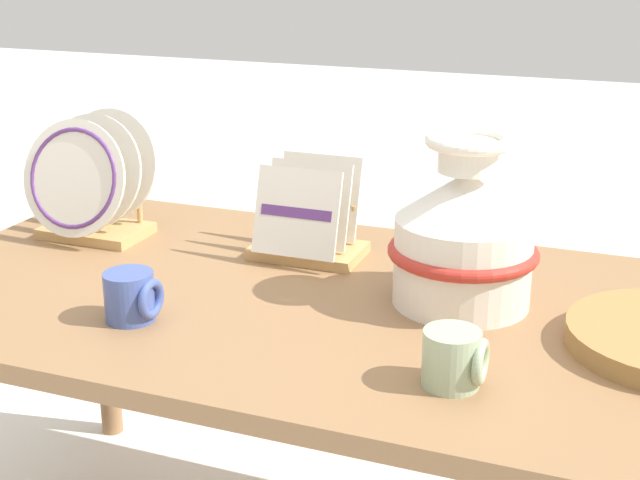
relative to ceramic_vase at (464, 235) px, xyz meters
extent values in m
cube|color=olive|center=(-0.24, -0.07, -0.15)|extent=(1.60, 0.85, 0.03)
cylinder|color=olive|center=(-0.99, 0.31, -0.47)|extent=(0.06, 0.06, 0.62)
cylinder|color=white|center=(0.00, 0.00, -0.05)|extent=(0.24, 0.24, 0.16)
cone|color=white|center=(0.00, 0.00, 0.07)|extent=(0.24, 0.24, 0.09)
cylinder|color=white|center=(0.00, 0.00, 0.14)|extent=(0.10, 0.10, 0.05)
torus|color=white|center=(0.00, 0.00, 0.17)|extent=(0.15, 0.15, 0.02)
torus|color=#B72D23|center=(0.00, 0.00, -0.03)|extent=(0.27, 0.27, 0.02)
cube|color=tan|center=(-0.83, 0.08, -0.12)|extent=(0.22, 0.14, 0.02)
cylinder|color=tan|center=(-0.90, 0.14, -0.07)|extent=(0.01, 0.01, 0.08)
cylinder|color=tan|center=(-0.75, 0.14, -0.07)|extent=(0.01, 0.01, 0.08)
cylinder|color=silver|center=(-0.83, 0.02, 0.02)|extent=(0.25, 0.08, 0.24)
torus|color=#5B3375|center=(-0.83, 0.02, 0.02)|extent=(0.21, 0.07, 0.21)
cylinder|color=silver|center=(-0.83, 0.08, 0.02)|extent=(0.25, 0.08, 0.24)
cylinder|color=silver|center=(-0.83, 0.14, 0.02)|extent=(0.25, 0.08, 0.24)
cube|color=tan|center=(-0.35, 0.13, -0.12)|extent=(0.22, 0.14, 0.02)
cylinder|color=tan|center=(-0.42, 0.19, -0.07)|extent=(0.01, 0.01, 0.08)
cylinder|color=tan|center=(-0.27, 0.19, -0.07)|extent=(0.01, 0.01, 0.08)
cube|color=silver|center=(-0.35, 0.07, -0.02)|extent=(0.17, 0.06, 0.17)
cube|color=silver|center=(-0.35, 0.13, -0.02)|extent=(0.17, 0.06, 0.17)
cube|color=silver|center=(-0.35, 0.19, -0.02)|extent=(0.17, 0.06, 0.17)
cube|color=#5B3375|center=(-0.35, 0.06, -0.02)|extent=(0.15, 0.01, 0.02)
cylinder|color=#42569E|center=(-0.51, -0.28, -0.09)|extent=(0.09, 0.09, 0.09)
torus|color=#42569E|center=(-0.47, -0.28, -0.08)|extent=(0.02, 0.07, 0.07)
cylinder|color=#9EB28E|center=(0.05, -0.31, -0.09)|extent=(0.09, 0.09, 0.09)
torus|color=#9EB28E|center=(0.10, -0.31, -0.08)|extent=(0.02, 0.07, 0.07)
camera|label=1|loc=(0.29, -1.47, 0.51)|focal=50.00mm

